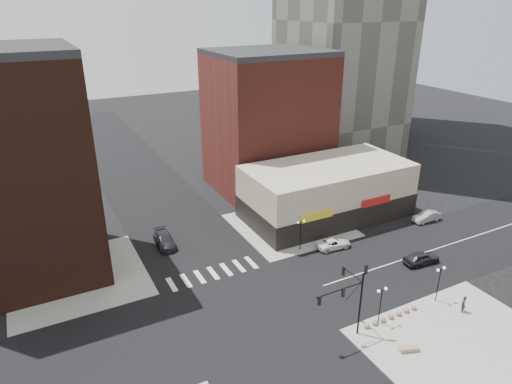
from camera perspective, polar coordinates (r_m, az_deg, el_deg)
ground at (r=49.16m, az=-1.47°, el=-14.72°), size 240.00×240.00×0.00m
road_ew at (r=49.16m, az=-1.47°, el=-14.71°), size 200.00×14.00×0.02m
road_ns at (r=49.15m, az=-1.47°, el=-14.71°), size 14.00×200.00×0.02m
sidewalk_nw at (r=57.95m, az=-21.36°, el=-9.97°), size 15.00×15.00×0.12m
sidewalk_ne at (r=65.87m, az=4.29°, el=-4.16°), size 15.00×15.00×0.12m
sidewalk_se at (r=49.26m, az=24.38°, el=-16.99°), size 18.00×14.00×0.12m
building_nw at (r=56.36m, az=-28.22°, el=2.02°), size 16.00×15.00×25.00m
building_ne_midrise at (r=76.25m, az=1.48°, el=8.53°), size 18.00×15.00×22.00m
building_ne_row at (r=68.23m, az=8.80°, el=-0.37°), size 24.20×12.20×8.00m
traffic_signal at (r=44.20m, az=11.78°, el=-12.19°), size 5.59×3.09×7.77m
street_lamp_se_a at (r=47.19m, az=15.40°, el=-12.54°), size 1.22×0.32×4.16m
street_lamp_se_b at (r=52.32m, az=22.00°, el=-9.68°), size 1.22×0.32×4.16m
street_lamp_ne at (r=58.34m, az=5.63°, el=-4.44°), size 1.22×0.32×4.16m
bollard_row at (r=49.85m, az=16.50°, el=-14.64°), size 6.87×0.57×0.57m
white_suv at (r=60.70m, az=9.64°, el=-6.35°), size 4.81×2.51×1.29m
dark_sedan_east at (r=60.02m, az=19.97°, el=-7.73°), size 4.81×2.32×1.58m
silver_sedan at (r=71.22m, az=20.56°, el=-2.88°), size 4.49×1.60×1.47m
dark_sedan_north at (r=61.56m, az=-11.36°, el=-5.89°), size 2.48×5.52×1.57m
pedestrian at (r=52.90m, az=24.48°, el=-12.63°), size 0.82×0.78×1.89m
stone_bench at (r=46.56m, az=18.56°, el=-18.12°), size 1.94×1.16×0.43m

